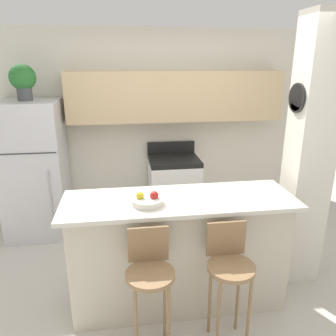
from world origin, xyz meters
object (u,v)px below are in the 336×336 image
refrigerator (35,170)px  stove_range (174,190)px  bar_stool_right (229,268)px  fruit_bowl (147,200)px  bar_stool_left (150,275)px  potted_plant_on_fridge (23,80)px

refrigerator → stove_range: refrigerator is taller
bar_stool_right → fruit_bowl: (-0.57, 0.41, 0.41)m
bar_stool_right → bar_stool_left: bearing=180.0°
refrigerator → potted_plant_on_fridge: bearing=117.4°
stove_range → potted_plant_on_fridge: size_ratio=2.62×
bar_stool_left → bar_stool_right: size_ratio=1.00×
fruit_bowl → refrigerator: bearing=128.0°
refrigerator → fruit_bowl: bearing=-52.0°
refrigerator → bar_stool_right: (1.84, -2.04, -0.19)m
refrigerator → bar_stool_left: (1.25, -2.04, -0.19)m
bar_stool_left → potted_plant_on_fridge: bearing=121.5°
bar_stool_left → potted_plant_on_fridge: 2.71m
fruit_bowl → bar_stool_right: bearing=-35.5°
stove_range → fruit_bowl: 1.86m
fruit_bowl → bar_stool_left: bearing=-93.2°
stove_range → bar_stool_right: bearing=-87.8°
refrigerator → fruit_bowl: (1.27, -1.63, 0.22)m
stove_range → fruit_bowl: (-0.49, -1.69, 0.61)m
bar_stool_right → refrigerator: bearing=132.2°
stove_range → bar_stool_right: (0.08, -2.10, 0.20)m
stove_range → bar_stool_left: size_ratio=1.09×
refrigerator → bar_stool_right: 2.75m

